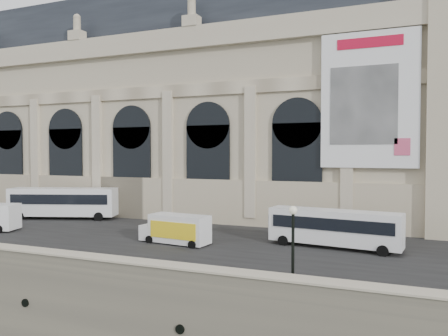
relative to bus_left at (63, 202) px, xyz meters
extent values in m
cube|color=gray|center=(11.41, 16.55, -5.09)|extent=(160.00, 70.00, 6.00)
cube|color=#2D2D2D|center=(11.41, -4.45, -2.06)|extent=(160.00, 24.00, 0.06)
cube|color=gray|center=(11.41, -17.85, -1.54)|extent=(160.00, 1.20, 1.10)
cube|color=beige|center=(11.41, -17.85, -0.94)|extent=(160.00, 1.40, 0.12)
cube|color=beige|center=(5.41, 12.55, 8.91)|extent=(68.00, 18.00, 22.00)
cube|color=beige|center=(5.41, 3.40, 0.41)|extent=(68.60, 0.40, 5.00)
cube|color=beige|center=(5.41, 3.25, 18.71)|extent=(69.00, 0.80, 2.40)
cube|color=beige|center=(5.41, 3.40, 12.91)|extent=(68.00, 0.30, 1.40)
cube|color=#292E37|center=(5.41, 12.55, 22.91)|extent=(64.00, 15.00, 6.00)
cube|color=#292E37|center=(5.41, 12.55, 26.41)|extent=(56.00, 10.00, 1.20)
cube|color=black|center=(-12.59, 3.37, 4.41)|extent=(5.20, 0.25, 9.00)
cylinder|color=black|center=(-12.59, 3.37, 8.91)|extent=(5.20, 0.25, 5.20)
cube|color=beige|center=(-7.59, 3.30, 5.91)|extent=(1.20, 0.50, 14.00)
cube|color=black|center=(-2.59, 3.37, 4.41)|extent=(5.20, 0.25, 9.00)
cylinder|color=black|center=(-2.59, 3.37, 8.91)|extent=(5.20, 0.25, 5.20)
cube|color=beige|center=(2.41, 3.30, 5.91)|extent=(1.20, 0.50, 14.00)
cube|color=black|center=(7.41, 3.37, 4.41)|extent=(5.20, 0.25, 9.00)
cylinder|color=black|center=(7.41, 3.37, 8.91)|extent=(5.20, 0.25, 5.20)
cube|color=beige|center=(12.41, 3.30, 5.91)|extent=(1.20, 0.50, 14.00)
cube|color=black|center=(17.41, 3.37, 4.41)|extent=(5.20, 0.25, 9.00)
cylinder|color=black|center=(17.41, 3.37, 8.91)|extent=(5.20, 0.25, 5.20)
cube|color=beige|center=(22.41, 3.30, 5.91)|extent=(1.20, 0.50, 14.00)
cube|color=black|center=(27.41, 3.37, 4.41)|extent=(5.20, 0.25, 9.00)
cylinder|color=black|center=(27.41, 3.37, 8.91)|extent=(5.20, 0.25, 5.20)
cube|color=beige|center=(32.41, 3.30, 5.91)|extent=(1.20, 0.50, 14.00)
cube|color=white|center=(34.41, 3.10, 10.91)|extent=(9.00, 0.35, 13.00)
cube|color=red|center=(34.41, 2.90, 16.31)|extent=(6.00, 0.06, 1.00)
cube|color=gray|center=(33.91, 2.90, 10.41)|extent=(6.20, 0.06, 7.50)
cube|color=#D24A6F|center=(37.41, 2.90, 6.41)|extent=(1.40, 0.06, 1.60)
cube|color=white|center=(0.01, 0.00, 0.01)|extent=(12.77, 6.56, 3.25)
cube|color=black|center=(-5.97, -2.04, 0.33)|extent=(0.86, 2.31, 1.26)
cube|color=black|center=(0.45, -1.28, 0.43)|extent=(10.95, 3.81, 1.15)
cube|color=black|center=(-0.42, 1.28, 0.43)|extent=(10.95, 3.81, 1.15)
cylinder|color=black|center=(-4.03, -2.76, -1.56)|extent=(1.10, 0.64, 1.05)
cylinder|color=black|center=(-4.88, -0.28, -1.56)|extent=(1.10, 0.64, 1.05)
cylinder|color=black|center=(4.91, 0.29, -1.56)|extent=(1.10, 0.64, 1.05)
cylinder|color=black|center=(4.06, 2.77, -1.56)|extent=(1.10, 0.64, 1.05)
cube|color=white|center=(32.23, -4.16, -0.29)|extent=(10.98, 3.57, 2.79)
cube|color=black|center=(26.86, -3.49, -0.02)|extent=(0.34, 2.06, 1.08)
cube|color=black|center=(32.08, -5.31, 0.07)|extent=(9.82, 1.31, 0.99)
cube|color=black|center=(32.37, -3.00, 0.07)|extent=(9.82, 1.31, 0.99)
cylinder|color=black|center=(28.08, -4.77, -1.64)|extent=(0.92, 0.38, 0.90)
cylinder|color=black|center=(28.35, -2.54, -1.64)|extent=(0.92, 0.38, 0.90)
cylinder|color=black|center=(36.10, -5.77, -1.64)|extent=(0.92, 0.38, 0.90)
cylinder|color=black|center=(36.38, -3.55, -1.64)|extent=(0.92, 0.38, 0.90)
cylinder|color=black|center=(0.03, -7.45, -1.67)|extent=(0.89, 0.51, 0.84)
cube|color=white|center=(19.59, -7.51, -0.72)|extent=(5.51, 2.62, 2.39)
cube|color=yellow|center=(19.48, -8.55, -0.72)|extent=(4.59, 0.57, 1.42)
cube|color=red|center=(19.48, -8.55, -0.72)|extent=(2.65, 0.34, 0.53)
cube|color=white|center=(16.60, -7.17, -1.25)|extent=(1.63, 2.10, 1.33)
cylinder|color=black|center=(17.01, -8.25, -1.73)|extent=(0.73, 0.33, 0.71)
cylinder|color=black|center=(17.24, -6.22, -1.73)|extent=(0.73, 0.33, 0.71)
cylinder|color=black|center=(21.42, -8.74, -1.73)|extent=(0.73, 0.33, 0.71)
cylinder|color=black|center=(21.64, -6.72, -1.73)|extent=(0.73, 0.33, 0.71)
cylinder|color=black|center=(31.45, -15.71, -1.87)|extent=(0.49, 0.49, 0.45)
cylinder|color=black|center=(31.45, -15.71, 0.14)|extent=(0.18, 0.18, 4.46)
sphere|color=beige|center=(31.45, -15.71, 2.48)|extent=(0.49, 0.49, 0.49)
camera|label=1|loc=(37.25, -40.88, 5.85)|focal=35.00mm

